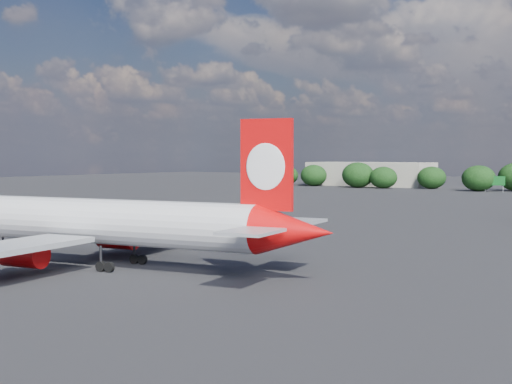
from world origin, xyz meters
The scene contains 4 objects.
ground centered at (0.00, 60.00, 0.00)m, with size 500.00×500.00×0.00m, color black.
qantas_airliner centered at (-4.76, 18.41, 4.13)m, with size 41.54×39.65×13.58m.
terminal_building centered at (-65.00, 192.00, 4.00)m, with size 42.00×16.00×8.00m.
highway_sign centered at (-18.00, 176.00, 3.13)m, with size 6.00×0.30×4.50m.
Camera 1 is at (44.56, -27.90, 10.57)m, focal length 50.00 mm.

